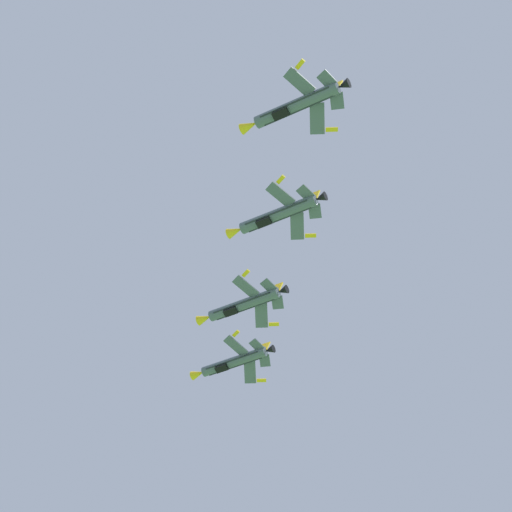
% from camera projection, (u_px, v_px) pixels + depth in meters
% --- Properties ---
extents(fighter_jet_lead, '(12.08, 12.58, 5.33)m').
position_uv_depth(fighter_jet_lead, '(233.00, 362.00, 175.22)').
color(fighter_jet_lead, '#4C5666').
extents(fighter_jet_left_wing, '(12.13, 12.58, 5.23)m').
position_uv_depth(fighter_jet_left_wing, '(243.00, 305.00, 161.32)').
color(fighter_jet_left_wing, '#4C5666').
extents(fighter_jet_right_wing, '(12.17, 12.58, 5.15)m').
position_uv_depth(fighter_jet_right_wing, '(277.00, 215.00, 149.33)').
color(fighter_jet_right_wing, '#4C5666').
extents(fighter_jet_left_outer, '(12.09, 12.58, 5.31)m').
position_uv_depth(fighter_jet_left_outer, '(295.00, 106.00, 136.32)').
color(fighter_jet_left_outer, '#4C5666').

